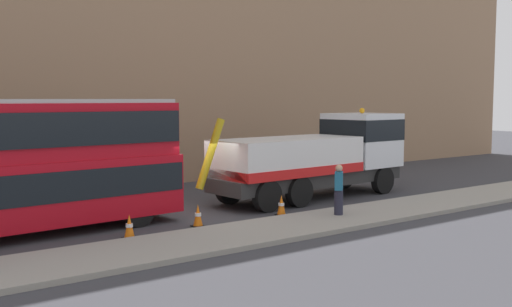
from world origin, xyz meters
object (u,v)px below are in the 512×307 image
(pedestrian_bystander, at_px, (339,190))
(traffic_cone_near_bus, at_px, (129,227))
(recovery_tow_truck, at_px, (319,155))
(traffic_cone_midway, at_px, (198,216))
(traffic_cone_near_truck, at_px, (281,206))

(pedestrian_bystander, bearing_deg, traffic_cone_near_bus, 34.76)
(recovery_tow_truck, xyz_separation_m, pedestrian_bystander, (-2.53, -3.77, -0.77))
(pedestrian_bystander, bearing_deg, traffic_cone_midway, 25.69)
(recovery_tow_truck, distance_m, traffic_cone_near_truck, 4.49)
(traffic_cone_midway, xyz_separation_m, traffic_cone_near_truck, (3.31, -0.13, 0.00))
(pedestrian_bystander, distance_m, traffic_cone_near_bus, 7.14)
(recovery_tow_truck, distance_m, pedestrian_bystander, 4.60)
(traffic_cone_near_bus, bearing_deg, traffic_cone_near_truck, 0.98)
(recovery_tow_truck, distance_m, traffic_cone_near_bus, 9.83)
(traffic_cone_midway, height_order, traffic_cone_near_truck, same)
(recovery_tow_truck, bearing_deg, traffic_cone_midway, -167.67)
(pedestrian_bystander, distance_m, traffic_cone_midway, 4.86)
(traffic_cone_near_bus, distance_m, traffic_cone_near_truck, 5.78)
(pedestrian_bystander, height_order, traffic_cone_near_truck, pedestrian_bystander)
(traffic_cone_midway, bearing_deg, traffic_cone_near_bus, -174.68)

